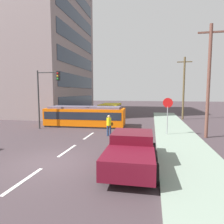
# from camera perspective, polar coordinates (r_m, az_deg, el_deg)

# --- Properties ---
(ground_plane) EXTENTS (120.00, 120.00, 0.00)m
(ground_plane) POSITION_cam_1_polar(r_m,az_deg,el_deg) (19.37, -3.09, -4.45)
(ground_plane) COLOR #403439
(sidewalk_curb_right) EXTENTS (3.20, 36.00, 0.14)m
(sidewalk_curb_right) POSITION_cam_1_polar(r_m,az_deg,el_deg) (14.95, 18.96, -7.57)
(sidewalk_curb_right) COLOR gray
(sidewalk_curb_right) RESTS_ON ground
(lane_stripe_0) EXTENTS (0.16, 2.40, 0.01)m
(lane_stripe_0) POSITION_cam_1_polar(r_m,az_deg,el_deg) (8.76, -24.47, -17.87)
(lane_stripe_0) COLOR silver
(lane_stripe_0) RESTS_ON ground
(lane_stripe_1) EXTENTS (0.16, 2.40, 0.01)m
(lane_stripe_1) POSITION_cam_1_polar(r_m,az_deg,el_deg) (12.01, -12.99, -11.00)
(lane_stripe_1) COLOR silver
(lane_stripe_1) RESTS_ON ground
(lane_stripe_2) EXTENTS (0.16, 2.40, 0.01)m
(lane_stripe_2) POSITION_cam_1_polar(r_m,az_deg,el_deg) (15.61, -6.84, -6.97)
(lane_stripe_2) COLOR silver
(lane_stripe_2) RESTS_ON ground
(lane_stripe_3) EXTENTS (0.16, 2.40, 0.01)m
(lane_stripe_3) POSITION_cam_1_polar(r_m,az_deg,el_deg) (25.38, 0.48, -1.99)
(lane_stripe_3) COLOR silver
(lane_stripe_3) RESTS_ON ground
(lane_stripe_4) EXTENTS (0.16, 2.40, 0.01)m
(lane_stripe_4) POSITION_cam_1_polar(r_m,az_deg,el_deg) (31.24, 2.60, -0.52)
(lane_stripe_4) COLOR silver
(lane_stripe_4) RESTS_ON ground
(corner_building) EXTENTS (15.84, 15.96, 22.40)m
(corner_building) POSITION_cam_1_polar(r_m,az_deg,el_deg) (35.51, -22.68, 17.99)
(corner_building) COLOR gray
(corner_building) RESTS_ON ground
(streetcar_tram) EXTENTS (8.12, 2.88, 2.03)m
(streetcar_tram) POSITION_cam_1_polar(r_m,az_deg,el_deg) (19.96, -7.89, -1.15)
(streetcar_tram) COLOR #E95E07
(streetcar_tram) RESTS_ON ground
(city_bus) EXTENTS (2.67, 5.43, 1.80)m
(city_bus) POSITION_cam_1_polar(r_m,az_deg,el_deg) (27.76, -0.50, 0.82)
(city_bus) COLOR gold
(city_bus) RESTS_ON ground
(pedestrian_crossing) EXTENTS (0.51, 0.36, 1.67)m
(pedestrian_crossing) POSITION_cam_1_polar(r_m,az_deg,el_deg) (15.29, -0.89, -3.61)
(pedestrian_crossing) COLOR navy
(pedestrian_crossing) RESTS_ON ground
(pickup_truck_parked) EXTENTS (2.37, 5.05, 1.55)m
(pickup_truck_parked) POSITION_cam_1_polar(r_m,az_deg,el_deg) (9.11, 5.77, -11.12)
(pickup_truck_parked) COLOR #5B0E1D
(pickup_truck_parked) RESTS_ON ground
(stop_sign) EXTENTS (0.76, 0.07, 2.88)m
(stop_sign) POSITION_cam_1_polar(r_m,az_deg,el_deg) (15.75, 16.09, 1.02)
(stop_sign) COLOR gray
(stop_sign) RESTS_ON sidewalk_curb_right
(traffic_light_mast) EXTENTS (2.28, 0.33, 5.47)m
(traffic_light_mast) POSITION_cam_1_polar(r_m,az_deg,el_deg) (19.08, -18.83, 6.46)
(traffic_light_mast) COLOR #333333
(traffic_light_mast) RESTS_ON ground
(utility_pole_near) EXTENTS (1.80, 0.24, 8.40)m
(utility_pole_near) POSITION_cam_1_polar(r_m,az_deg,el_deg) (16.23, 26.61, 8.50)
(utility_pole_near) COLOR brown
(utility_pole_near) RESTS_ON ground
(utility_pole_mid) EXTENTS (1.80, 0.24, 7.84)m
(utility_pole_mid) POSITION_cam_1_polar(r_m,az_deg,el_deg) (26.21, 20.39, 6.87)
(utility_pole_mid) COLOR brown
(utility_pole_mid) RESTS_ON ground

